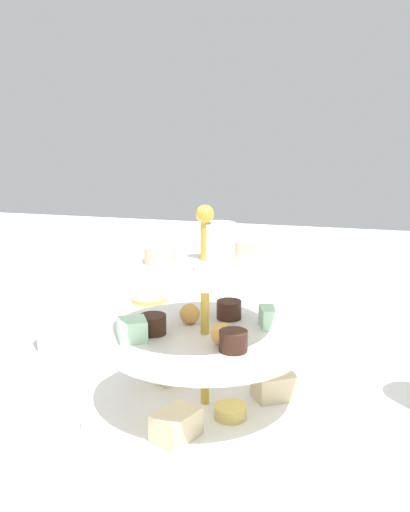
{
  "coord_description": "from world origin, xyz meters",
  "views": [
    {
      "loc": [
        0.16,
        -0.61,
        0.34
      ],
      "look_at": [
        0.0,
        0.0,
        0.18
      ],
      "focal_mm": 41.76,
      "sensor_mm": 36.0,
      "label": 1
    }
  ],
  "objects_px": {
    "teacup_with_saucer": "(149,312)",
    "water_glass_short_left": "(59,324)",
    "butter_knife_right": "(300,323)",
    "tiered_serving_stand": "(206,352)"
  },
  "relations": [
    {
      "from": "tiered_serving_stand",
      "to": "water_glass_short_left",
      "type": "xyz_separation_m",
      "value": [
        -0.25,
        0.13,
        -0.03
      ]
    },
    {
      "from": "tiered_serving_stand",
      "to": "butter_knife_right",
      "type": "xyz_separation_m",
      "value": [
        0.08,
        0.32,
        -0.07
      ]
    },
    {
      "from": "tiered_serving_stand",
      "to": "teacup_with_saucer",
      "type": "relative_size",
      "value": 3.16
    },
    {
      "from": "tiered_serving_stand",
      "to": "water_glass_short_left",
      "type": "relative_size",
      "value": 3.74
    },
    {
      "from": "tiered_serving_stand",
      "to": "teacup_with_saucer",
      "type": "distance_m",
      "value": 0.3
    },
    {
      "from": "butter_knife_right",
      "to": "teacup_with_saucer",
      "type": "bearing_deg",
      "value": 23.24
    },
    {
      "from": "tiered_serving_stand",
      "to": "teacup_with_saucer",
      "type": "bearing_deg",
      "value": 122.23
    },
    {
      "from": "teacup_with_saucer",
      "to": "water_glass_short_left",
      "type": "bearing_deg",
      "value": -127.33
    },
    {
      "from": "tiered_serving_stand",
      "to": "butter_knife_right",
      "type": "distance_m",
      "value": 0.34
    },
    {
      "from": "teacup_with_saucer",
      "to": "butter_knife_right",
      "type": "xyz_separation_m",
      "value": [
        0.24,
        0.07,
        -0.02
      ]
    }
  ]
}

